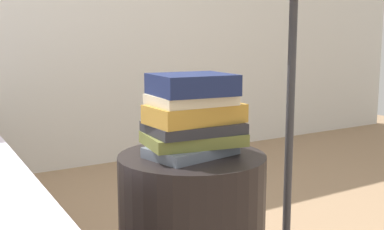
# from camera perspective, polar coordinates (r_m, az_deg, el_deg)

# --- Properties ---
(book_slate) EXTENTS (0.28, 0.21, 0.03)m
(book_slate) POSITION_cam_1_polar(r_m,az_deg,el_deg) (1.46, -0.09, -4.24)
(book_slate) COLOR slate
(book_slate) RESTS_ON side_table
(book_olive) EXTENTS (0.32, 0.24, 0.04)m
(book_olive) POSITION_cam_1_polar(r_m,az_deg,el_deg) (1.47, 0.13, -2.80)
(book_olive) COLOR olive
(book_olive) RESTS_ON book_slate
(book_charcoal) EXTENTS (0.29, 0.22, 0.03)m
(book_charcoal) POSITION_cam_1_polar(r_m,az_deg,el_deg) (1.47, 0.16, -1.49)
(book_charcoal) COLOR #28282D
(book_charcoal) RESTS_ON book_olive
(book_ochre) EXTENTS (0.28, 0.17, 0.06)m
(book_ochre) POSITION_cam_1_polar(r_m,az_deg,el_deg) (1.45, 0.45, 0.13)
(book_ochre) COLOR #B7842D
(book_ochre) RESTS_ON book_charcoal
(book_cream) EXTENTS (0.24, 0.19, 0.03)m
(book_cream) POSITION_cam_1_polar(r_m,az_deg,el_deg) (1.45, -0.27, 1.83)
(book_cream) COLOR beige
(book_cream) RESTS_ON book_ochre
(book_navy) EXTENTS (0.25, 0.22, 0.06)m
(book_navy) POSITION_cam_1_polar(r_m,az_deg,el_deg) (1.44, 0.07, 3.64)
(book_navy) COLOR #19234C
(book_navy) RESTS_ON book_cream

